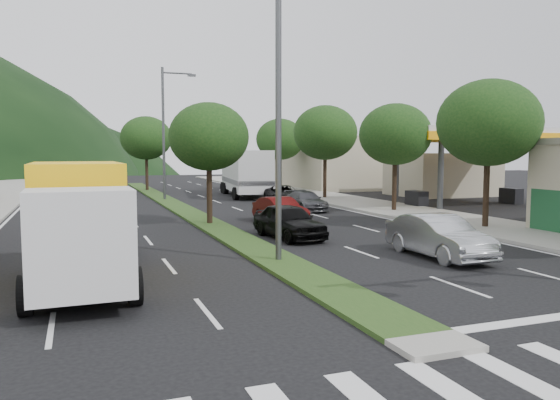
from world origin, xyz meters
name	(u,v)px	position (x,y,z in m)	size (l,w,h in m)	color
ground	(420,340)	(0.00, 0.00, 0.00)	(160.00, 160.00, 0.00)	black
sidewalk_right	(361,203)	(12.50, 25.00, 0.07)	(5.00, 90.00, 0.15)	gray
median	(176,206)	(0.00, 28.00, 0.06)	(1.60, 56.00, 0.12)	#1F3C16
crosswalk	(493,380)	(0.00, -2.00, 0.01)	(19.00, 2.20, 0.01)	silver
gas_canopy	(467,138)	(19.00, 22.00, 4.65)	(12.20, 8.20, 5.25)	silver
bldg_right_far	(333,162)	(19.50, 44.00, 2.60)	(10.00, 16.00, 5.20)	#B4A68F
tree_r_b	(488,123)	(12.00, 12.00, 5.04)	(4.80, 4.80, 6.94)	black
tree_r_c	(395,134)	(12.00, 20.00, 4.75)	(4.40, 4.40, 6.48)	black
tree_r_d	(325,133)	(12.00, 30.00, 5.18)	(5.00, 5.00, 7.17)	black
tree_r_e	(280,139)	(12.00, 40.00, 4.89)	(4.60, 4.60, 6.71)	black
tree_med_near	(209,137)	(0.00, 18.00, 4.43)	(4.00, 4.00, 6.02)	black
tree_med_far	(146,138)	(0.00, 44.00, 5.01)	(4.80, 4.80, 6.94)	black
streetlight_near	(284,93)	(0.21, 8.00, 5.58)	(2.60, 0.25, 10.00)	#47494C
streetlight_mid	(166,127)	(0.21, 33.00, 5.58)	(2.60, 0.25, 10.00)	#47494C
sedan_silver	(439,236)	(5.54, 6.90, 0.75)	(1.58, 4.53, 1.49)	#AEB0B6
suv_maroon	(99,238)	(-5.53, 11.40, 0.63)	(2.09, 4.53, 1.26)	black
car_queue_a	(289,221)	(2.22, 12.72, 0.74)	(1.74, 4.33, 1.48)	black
car_queue_b	(306,201)	(7.29, 22.72, 0.61)	(1.71, 4.20, 1.22)	#424346
car_queue_c	(280,210)	(3.69, 17.72, 0.66)	(1.41, 4.03, 1.33)	#4F0D0D
car_queue_d	(284,194)	(7.70, 27.72, 0.65)	(2.15, 4.65, 1.29)	black
box_truck	(78,228)	(-6.21, 7.02, 1.59)	(2.78, 6.88, 3.37)	silver
motorhome	(246,172)	(7.05, 35.00, 2.03)	(4.21, 10.22, 3.81)	silver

